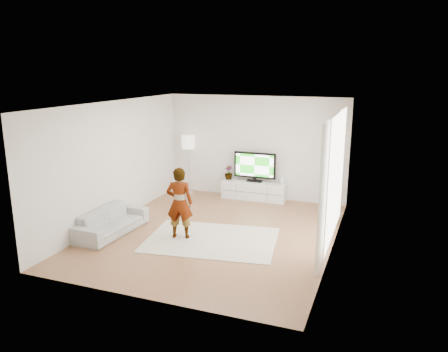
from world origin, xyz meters
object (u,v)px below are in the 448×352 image
at_px(television, 255,166).
at_px(floor_lamp, 188,145).
at_px(rug, 211,240).
at_px(player, 180,203).
at_px(sofa, 112,221).
at_px(media_console, 254,190).

xyz_separation_m(television, floor_lamp, (-1.94, -0.09, 0.48)).
xyz_separation_m(rug, player, (-0.67, -0.11, 0.77)).
distance_m(television, rug, 3.32).
distance_m(player, sofa, 1.62).
bearing_deg(television, media_console, -90.00).
xyz_separation_m(media_console, player, (-0.65, -3.27, 0.53)).
bearing_deg(sofa, player, -76.53).
xyz_separation_m(sofa, floor_lamp, (0.22, 3.50, 1.14)).
bearing_deg(rug, floor_lamp, 122.39).
bearing_deg(media_console, sofa, -121.21).
xyz_separation_m(rug, floor_lamp, (-1.97, 3.10, 1.41)).
bearing_deg(floor_lamp, rug, -57.61).
xyz_separation_m(player, floor_lamp, (-1.29, 3.21, 0.64)).
relative_size(player, sofa, 0.83).
distance_m(rug, sofa, 2.23).
distance_m(rug, player, 1.03).
bearing_deg(television, floor_lamp, -177.27).
relative_size(media_console, floor_lamp, 1.05).
height_order(television, sofa, television).
height_order(television, rug, television).
relative_size(media_console, sofa, 0.96).
bearing_deg(television, sofa, -121.01).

